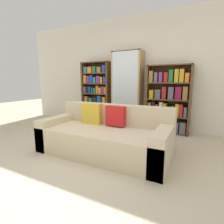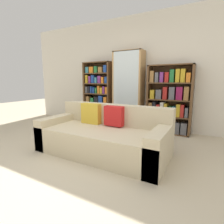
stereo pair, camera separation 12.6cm
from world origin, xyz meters
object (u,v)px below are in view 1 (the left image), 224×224
(bookshelf_right, at_px, (168,101))
(wine_bottle, at_px, (134,127))
(bookshelf_left, at_px, (97,95))
(couch, at_px, (105,136))
(display_cabinet, at_px, (127,91))

(bookshelf_right, distance_m, wine_bottle, 0.98)
(bookshelf_left, bearing_deg, couch, -54.58)
(display_cabinet, height_order, bookshelf_right, display_cabinet)
(bookshelf_left, height_order, display_cabinet, display_cabinet)
(bookshelf_right, bearing_deg, display_cabinet, -179.04)
(couch, height_order, bookshelf_right, bookshelf_right)
(couch, bearing_deg, wine_bottle, 85.00)
(couch, bearing_deg, display_cabinet, 99.52)
(couch, height_order, wine_bottle, couch)
(display_cabinet, bearing_deg, wine_bottle, -54.81)
(couch, xyz_separation_m, wine_bottle, (0.10, 1.09, -0.11))
(couch, bearing_deg, bookshelf_right, 66.85)
(couch, height_order, display_cabinet, display_cabinet)
(display_cabinet, bearing_deg, couch, -80.48)
(display_cabinet, relative_size, wine_bottle, 4.74)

